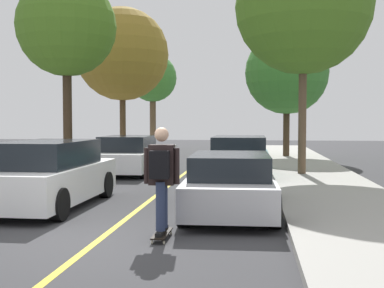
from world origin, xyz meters
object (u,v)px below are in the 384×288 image
object	(u,v)px
street_tree_left_near	(122,54)
skateboarder	(161,174)
parked_car_left_nearest	(50,175)
parked_car_right_nearest	(231,184)
parked_car_right_near	(239,158)
street_tree_left_nearest	(66,27)
parked_car_left_near	(128,155)
street_tree_left_far	(153,79)
skateboard	(162,234)
street_tree_right_nearest	(303,6)
street_tree_right_near	(287,73)

from	to	relation	value
street_tree_left_near	skateboarder	xyz separation A→B (m)	(5.05, -16.74, -4.13)
parked_car_left_nearest	parked_car_right_nearest	distance (m)	4.01
parked_car_right_near	street_tree_left_nearest	bearing A→B (deg)	173.90
parked_car_left_near	street_tree_left_nearest	world-z (taller)	street_tree_left_nearest
parked_car_left_near	street_tree_left_far	distance (m)	15.38
street_tree_left_far	skateboard	bearing A→B (deg)	-78.25
street_tree_left_nearest	skateboard	distance (m)	11.63
parked_car_left_nearest	skateboarder	world-z (taller)	skateboarder
parked_car_left_near	parked_car_right_near	size ratio (longest dim) A/B	0.98
skateboard	parked_car_right_nearest	bearing A→B (deg)	66.68
parked_car_left_nearest	parked_car_right_nearest	xyz separation A→B (m)	(4.00, -0.32, -0.11)
parked_car_left_near	street_tree_right_nearest	xyz separation A→B (m)	(6.06, -0.50, 5.00)
street_tree_left_far	street_tree_right_near	world-z (taller)	street_tree_right_near
parked_car_left_nearest	parked_car_left_near	xyz separation A→B (m)	(0.00, 6.94, -0.06)
parked_car_right_near	skateboard	size ratio (longest dim) A/B	5.07
parked_car_left_nearest	street_tree_left_nearest	world-z (taller)	street_tree_left_nearest
street_tree_left_nearest	street_tree_right_nearest	size ratio (longest dim) A/B	0.87
street_tree_right_nearest	skateboard	world-z (taller)	street_tree_right_nearest
parked_car_right_nearest	street_tree_left_far	xyz separation A→B (m)	(-6.06, 21.98, 3.99)
parked_car_left_near	street_tree_right_nearest	world-z (taller)	street_tree_right_nearest
street_tree_left_near	street_tree_right_nearest	size ratio (longest dim) A/B	0.95
street_tree_right_nearest	street_tree_right_near	bearing A→B (deg)	90.00
parked_car_left_nearest	street_tree_right_nearest	size ratio (longest dim) A/B	0.56
parked_car_right_near	parked_car_right_nearest	bearing A→B (deg)	-89.99
street_tree_left_far	parked_car_right_nearest	bearing A→B (deg)	-74.58
street_tree_left_near	street_tree_left_far	bearing A→B (deg)	90.00
street_tree_left_near	parked_car_left_nearest	bearing A→B (deg)	-81.65
parked_car_left_nearest	street_tree_left_near	size ratio (longest dim) A/B	0.59
street_tree_right_nearest	parked_car_right_nearest	bearing A→B (deg)	-106.99
parked_car_right_nearest	street_tree_right_near	xyz separation A→B (m)	(2.06, 14.91, 3.63)
parked_car_left_nearest	skateboard	size ratio (longest dim) A/B	5.21
parked_car_left_near	parked_car_right_nearest	world-z (taller)	parked_car_left_near
street_tree_right_near	skateboard	bearing A→B (deg)	-100.09
parked_car_left_nearest	parked_car_right_near	size ratio (longest dim) A/B	1.03
skateboard	street_tree_right_near	bearing A→B (deg)	79.91
parked_car_left_near	parked_car_right_nearest	xyz separation A→B (m)	(4.00, -7.26, -0.05)
street_tree_left_far	street_tree_right_nearest	world-z (taller)	street_tree_right_nearest
parked_car_right_near	street_tree_left_far	xyz separation A→B (m)	(-6.06, 15.80, 3.92)
street_tree_right_nearest	street_tree_right_near	size ratio (longest dim) A/B	1.26
parked_car_left_near	street_tree_left_near	bearing A→B (deg)	106.18
street_tree_left_nearest	skateboarder	distance (m)	11.26
street_tree_right_near	skateboard	world-z (taller)	street_tree_right_near
parked_car_right_nearest	parked_car_right_near	world-z (taller)	parked_car_right_near
parked_car_left_nearest	parked_car_right_near	xyz separation A→B (m)	(4.00, 5.86, -0.03)
parked_car_right_nearest	skateboarder	xyz separation A→B (m)	(-1.01, -2.37, 0.46)
street_tree_left_near	skateboard	bearing A→B (deg)	-73.17
skateboarder	street_tree_left_far	bearing A→B (deg)	101.73
parked_car_left_near	parked_car_left_nearest	bearing A→B (deg)	-90.00
street_tree_right_near	parked_car_right_near	bearing A→B (deg)	-103.30
street_tree_left_near	street_tree_left_far	distance (m)	7.63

